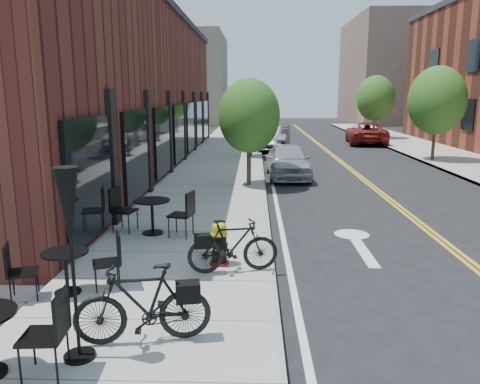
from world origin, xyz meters
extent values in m
plane|color=black|center=(0.00, 0.00, 0.00)|extent=(120.00, 120.00, 0.00)
cube|color=#9E9B93|center=(-2.00, 10.00, 0.06)|extent=(4.00, 70.00, 0.12)
cube|color=#491917|center=(-6.50, 14.00, 3.50)|extent=(5.00, 28.00, 7.00)
cube|color=#726656|center=(-8.00, 48.00, 5.00)|extent=(8.00, 14.00, 10.00)
cube|color=brown|center=(16.00, 50.00, 6.00)|extent=(10.00, 16.00, 12.00)
cylinder|color=#382B1E|center=(-0.60, 9.00, 0.93)|extent=(0.16, 0.16, 1.61)
ellipsoid|color=#27581B|center=(-0.60, 9.00, 2.61)|extent=(2.20, 2.20, 2.64)
cylinder|color=#382B1E|center=(-0.60, 17.00, 0.96)|extent=(0.16, 0.16, 1.68)
ellipsoid|color=#27581B|center=(-0.60, 17.00, 2.72)|extent=(2.30, 2.30, 2.76)
cylinder|color=#382B1E|center=(-0.60, 25.00, 0.91)|extent=(0.16, 0.16, 1.57)
ellipsoid|color=#27581B|center=(-0.60, 25.00, 2.54)|extent=(2.10, 2.10, 2.52)
cylinder|color=#382B1E|center=(-0.60, 33.00, 0.98)|extent=(0.16, 0.16, 1.71)
ellipsoid|color=#27581B|center=(-0.60, 33.00, 2.79)|extent=(2.40, 2.40, 2.88)
cylinder|color=#382B1E|center=(8.60, 16.00, 1.03)|extent=(0.16, 0.16, 1.82)
ellipsoid|color=#27581B|center=(8.60, 16.00, 3.06)|extent=(2.80, 2.80, 3.36)
cylinder|color=#382B1E|center=(8.60, 28.00, 1.03)|extent=(0.16, 0.16, 1.82)
ellipsoid|color=#27581B|center=(8.60, 28.00, 3.06)|extent=(2.80, 2.80, 3.36)
cylinder|color=maroon|center=(-1.07, 0.83, 0.15)|extent=(0.47, 0.47, 0.06)
cylinder|color=black|center=(-1.07, 0.83, 0.43)|extent=(0.36, 0.36, 0.57)
cylinder|color=gold|center=(-1.07, 0.83, 0.73)|extent=(0.41, 0.41, 0.04)
cylinder|color=gold|center=(-1.07, 0.83, 0.80)|extent=(0.35, 0.35, 0.13)
ellipsoid|color=gold|center=(-1.07, 0.83, 0.88)|extent=(0.34, 0.34, 0.16)
cylinder|color=gold|center=(-1.07, 0.83, 0.96)|extent=(0.06, 0.06, 0.06)
imported|color=black|center=(-1.86, -2.12, 0.66)|extent=(1.87, 0.84, 1.08)
imported|color=black|center=(-0.78, 0.44, 0.63)|extent=(1.75, 0.81, 1.01)
cylinder|color=black|center=(-3.50, -0.60, 0.13)|extent=(0.56, 0.56, 0.03)
cylinder|color=black|center=(-3.50, -0.60, 0.48)|extent=(0.08, 0.08, 0.69)
cylinder|color=black|center=(-3.50, -0.60, 0.83)|extent=(0.97, 0.97, 0.03)
cylinder|color=black|center=(-2.80, 2.82, 0.14)|extent=(0.60, 0.60, 0.03)
cylinder|color=black|center=(-2.80, 2.82, 0.52)|extent=(0.08, 0.08, 0.78)
cylinder|color=black|center=(-2.80, 2.82, 0.92)|extent=(1.03, 1.03, 0.03)
cylinder|color=black|center=(-2.58, -2.52, 0.14)|extent=(0.39, 0.39, 0.04)
cylinder|color=black|center=(-2.58, -2.52, 1.32)|extent=(0.04, 0.04, 2.34)
cone|color=black|center=(-2.58, -2.52, 2.03)|extent=(0.28, 0.28, 1.04)
imported|color=#9A9CA2|center=(0.96, 11.20, 0.70)|extent=(1.76, 4.15, 1.40)
imported|color=black|center=(0.80, 20.75, 0.78)|extent=(2.26, 4.89, 1.55)
imported|color=#A5A6AA|center=(0.80, 24.90, 0.68)|extent=(2.09, 4.79, 1.37)
imported|color=maroon|center=(7.25, 24.67, 0.74)|extent=(3.04, 5.59, 1.49)
camera|label=1|loc=(-0.40, -7.79, 3.37)|focal=35.00mm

